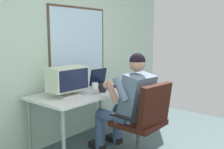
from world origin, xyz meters
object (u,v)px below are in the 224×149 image
Objects in this scene: desk_speaker at (82,83)px; coffee_mug at (103,88)px; crt_monitor at (67,79)px; wine_glass at (95,86)px; person_seated at (128,103)px; laptop at (102,82)px; desk at (85,97)px; office_chair at (146,117)px.

desk_speaker reaches higher than coffee_mug.
crt_monitor reaches higher than wine_glass.
laptop is at bearing 69.96° from person_seated.
desk_speaker is (0.08, 0.14, 0.16)m from desk.
laptop is (0.68, 0.04, -0.14)m from crt_monitor.
crt_monitor is at bearing 117.08° from office_chair.
person_seated reaches higher than desk_speaker.
wine_glass is at bearing -149.81° from laptop.
crt_monitor reaches higher than coffee_mug.
laptop is 1.84× the size of desk_speaker.
crt_monitor reaches higher than office_chair.
desk_speaker is (-0.08, 0.72, 0.17)m from person_seated.
laptop is at bearing 42.01° from coffee_mug.
crt_monitor is 1.50× the size of laptop.
desk is 12.99× the size of coffee_mug.
crt_monitor is 4.40× the size of coffee_mug.
crt_monitor is at bearing -176.49° from laptop.
wine_glass is 1.31× the size of coffee_mug.
crt_monitor reaches higher than laptop.
office_chair is at bearing -88.74° from coffee_mug.
desk is 0.60m from person_seated.
desk_speaker is at bearing 160.47° from laptop.
laptop is 0.35m from coffee_mug.
desk is 9.91× the size of wine_glass.
crt_monitor is 2.76× the size of desk_speaker.
desk_speaker is at bearing 61.34° from desk.
crt_monitor reaches higher than desk_speaker.
wine_glass is at bearing 114.51° from person_seated.
desk_speaker is at bearing 74.15° from wine_glass.
person_seated is 11.86× the size of coffee_mug.
crt_monitor is at bearing -158.47° from desk_speaker.
wine_glass is (-0.17, 0.38, 0.18)m from person_seated.
office_chair is 0.70m from coffee_mug.
coffee_mug is (0.04, -0.34, -0.03)m from desk_speaker.
coffee_mug is (-0.04, 0.38, 0.14)m from person_seated.
laptop is 0.32m from desk_speaker.
wine_glass is (-0.15, 0.65, 0.29)m from office_chair.
laptop is at bearing 74.36° from office_chair.
laptop is at bearing 30.19° from wine_glass.
office_chair is 0.73m from wine_glass.
office_chair is 8.85× the size of coffee_mug.
desk_speaker is at bearing 21.53° from crt_monitor.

